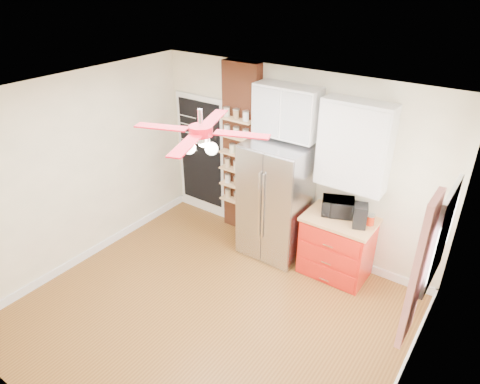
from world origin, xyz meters
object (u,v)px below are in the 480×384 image
Objects in this scene: coffee_maker at (360,216)px; canister_left at (359,223)px; fridge at (276,201)px; toaster_oven at (338,207)px; pantry_jar_oats at (232,149)px; red_cabinet at (337,246)px; ceiling_fan at (201,131)px.

coffee_maker is 0.09m from canister_left.
fridge reaches higher than canister_left.
toaster_oven is 0.39m from canister_left.
pantry_jar_oats is (-0.86, 0.13, 0.56)m from fridge.
fridge is 1.03m from pantry_jar_oats.
toaster_oven is 0.37m from coffee_maker.
fridge is 1.86× the size of red_cabinet.
ceiling_fan is at bearing -88.24° from fridge.
pantry_jar_oats is (-1.83, 0.08, 0.98)m from red_cabinet.
red_cabinet is 0.66m from coffee_maker.
fridge is at bearing 179.06° from canister_left.
coffee_maker is (1.19, 1.64, -1.37)m from ceiling_fan.
fridge reaches higher than toaster_oven.
ceiling_fan is 2.40m from toaster_oven.
fridge reaches higher than pantry_jar_oats.
ceiling_fan is (0.05, -1.63, 1.55)m from fridge.
coffee_maker reaches higher than red_cabinet.
coffee_maker reaches higher than canister_left.
canister_left is at bearing 53.24° from ceiling_fan.
ceiling_fan is (-0.92, -1.68, 1.97)m from red_cabinet.
fridge is at bearing 164.52° from toaster_oven.
toaster_oven is at bearing -0.48° from pantry_jar_oats.
canister_left is 2.17m from pantry_jar_oats.
canister_left is at bearing -43.94° from toaster_oven.
canister_left is (0.36, -0.14, -0.04)m from toaster_oven.
toaster_oven is 2.91× the size of canister_left.
canister_left is at bearing -14.02° from red_cabinet.
ceiling_fan is 2.48m from canister_left.
red_cabinet is (0.97, 0.05, -0.42)m from fridge.
canister_left is at bearing -88.14° from coffee_maker.
toaster_oven is (0.89, 0.12, 0.14)m from fridge.
fridge is 12.08× the size of canister_left.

